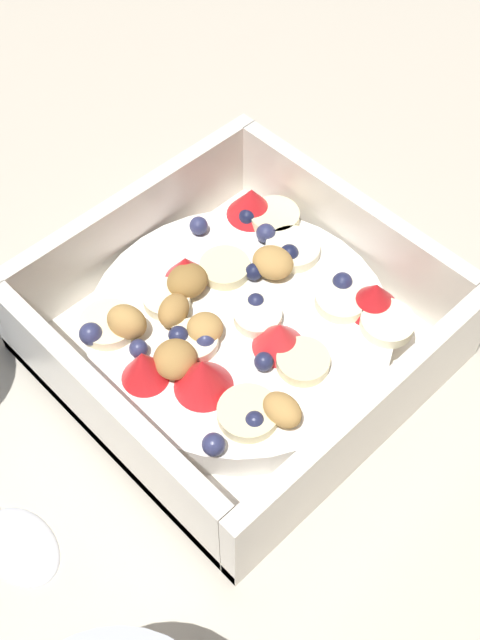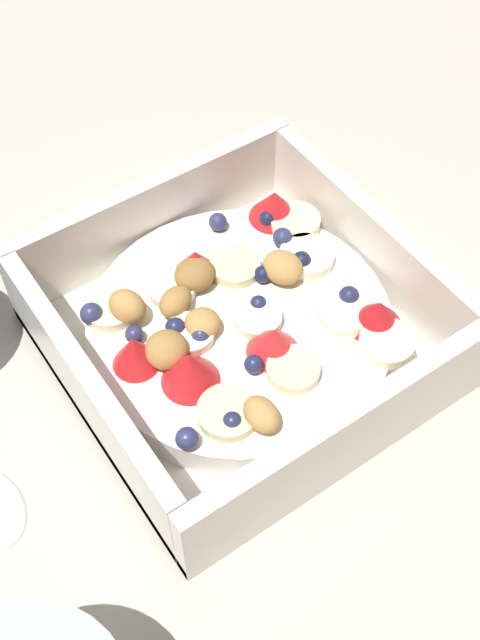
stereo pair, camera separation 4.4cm
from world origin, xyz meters
name	(u,v)px [view 2 (the right image)]	position (x,y,z in m)	size (l,w,h in m)	color
ground_plane	(257,340)	(0.00, 0.00, 0.00)	(2.40, 2.40, 0.00)	beige
fruit_bowl	(240,328)	(0.01, 0.00, 0.02)	(0.20, 0.20, 0.06)	white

